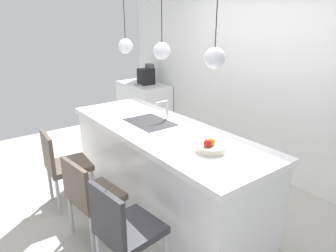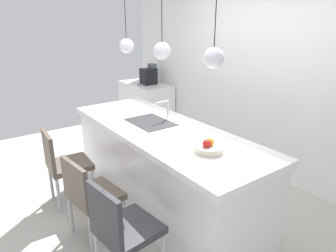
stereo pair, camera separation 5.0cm
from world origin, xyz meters
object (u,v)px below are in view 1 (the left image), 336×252
fruit_bowl (210,147)px  coffee_machine (146,76)px  chair_near (63,163)px  chair_far (124,228)px  chair_middle (90,194)px

fruit_bowl → coffee_machine: coffee_machine is taller
chair_near → chair_far: bearing=-0.0°
fruit_bowl → coffee_machine: size_ratio=0.68×
coffee_machine → chair_far: (3.00, -2.17, -0.53)m
coffee_machine → chair_far: coffee_machine is taller
chair_far → fruit_bowl: bearing=87.8°
fruit_bowl → chair_far: 0.98m
chair_near → fruit_bowl: bearing=31.1°
chair_near → chair_far: (1.39, -0.00, 0.00)m
fruit_bowl → chair_far: fruit_bowl is taller
chair_near → chair_far: 1.39m
coffee_machine → chair_near: size_ratio=0.43×
chair_middle → chair_far: chair_far is taller
fruit_bowl → chair_middle: size_ratio=0.31×
fruit_bowl → chair_middle: (-0.69, -0.86, -0.49)m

